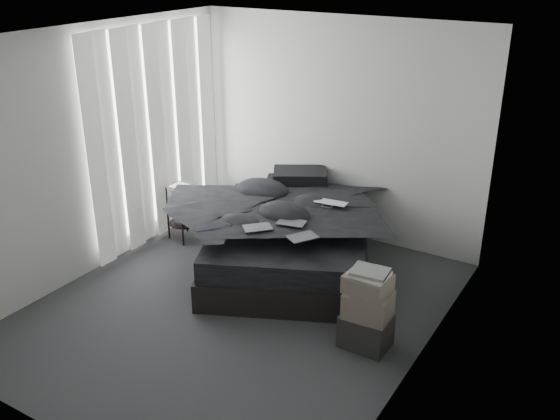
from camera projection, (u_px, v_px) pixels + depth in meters
The scene contains 25 objects.
floor at pixel (238, 307), 6.16m from camera, with size 3.60×4.20×0.01m, color #302F32.
ceiling at pixel (229, 36), 5.13m from camera, with size 3.60×4.20×0.01m, color white.
wall_back at pixel (338, 130), 7.29m from camera, with size 3.60×0.01×2.60m, color beige.
wall_front at pixel (45, 283), 4.00m from camera, with size 3.60×0.01×2.60m, color beige.
wall_left at pixel (93, 152), 6.51m from camera, with size 0.01×4.20×2.60m, color beige.
wall_right at pixel (426, 227), 4.78m from camera, with size 0.01×4.20×2.60m, color beige.
window_left at pixel (153, 128), 7.18m from camera, with size 0.02×2.00×2.30m, color white.
curtain_left at pixel (157, 134), 7.19m from camera, with size 0.06×2.12×2.48m, color white.
bed at pixel (290, 253), 6.90m from camera, with size 1.68×2.21×0.30m, color black.
mattress at pixel (290, 231), 6.79m from camera, with size 1.61×2.15×0.24m, color black.
duvet at pixel (290, 212), 6.65m from camera, with size 1.63×1.89×0.26m, color black.
pillow_lower at pixel (294, 186), 7.51m from camera, with size 0.67×0.45×0.15m, color black.
pillow_upper at pixel (300, 176), 7.42m from camera, with size 0.62×0.43×0.14m, color black.
laptop at pixel (329, 198), 6.64m from camera, with size 0.35×0.23×0.03m, color silver.
comic_a at pixel (257, 220), 6.13m from camera, with size 0.28×0.18×0.01m, color black.
comic_b at pixel (291, 215), 6.24m from camera, with size 0.28×0.18×0.01m, color black.
comic_c at pixel (303, 228), 5.93m from camera, with size 0.28×0.18×0.01m, color black.
side_stand at pixel (184, 213), 7.46m from camera, with size 0.36×0.36×0.67m, color black.
papers at pixel (182, 187), 7.31m from camera, with size 0.26×0.19×0.01m, color white.
floor_books at pixel (224, 231), 7.62m from camera, with size 0.13×0.18×0.13m, color black.
box_lower at pixel (366, 330), 5.51m from camera, with size 0.42×0.33×0.31m, color black.
box_mid at pixel (368, 305), 5.39m from camera, with size 0.39×0.31×0.24m, color #60574B.
box_upper at pixel (368, 284), 5.33m from camera, with size 0.37×0.30×0.16m, color #60574B.
art_book_white at pixel (369, 274), 5.29m from camera, with size 0.32×0.25×0.03m, color silver.
art_book_snake at pixel (370, 272), 5.26m from camera, with size 0.31×0.24×0.03m, color silver.
Camera 1 is at (3.11, -4.29, 3.31)m, focal length 40.00 mm.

